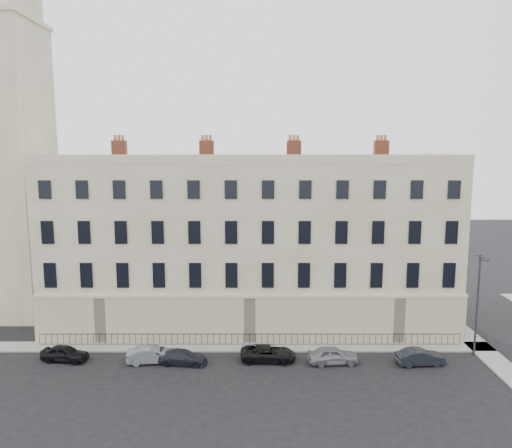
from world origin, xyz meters
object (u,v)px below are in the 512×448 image
object	(u,v)px
car_a	(65,353)
car_f	(420,357)
car_e	(333,355)
streetlamp	(478,300)
car_b	(153,355)
car_d	(268,353)
car_c	(183,357)

from	to	relation	value
car_a	car_f	distance (m)	27.26
car_e	streetlamp	world-z (taller)	streetlamp
car_b	streetlamp	size ratio (longest dim) A/B	0.47
car_d	car_a	bearing A→B (deg)	92.15
car_c	car_e	bearing A→B (deg)	-83.08
car_b	car_e	distance (m)	13.82
car_f	car_a	bearing A→B (deg)	82.51
car_a	car_e	distance (m)	20.66
car_b	car_c	distance (m)	2.36
streetlamp	car_f	bearing A→B (deg)	-173.93
car_a	streetlamp	bearing A→B (deg)	-79.77
car_a	car_d	bearing A→B (deg)	-81.25
car_f	streetlamp	distance (m)	6.43
car_e	car_f	xyz separation A→B (m)	(6.59, -0.22, -0.05)
car_c	streetlamp	xyz separation A→B (m)	(22.88, 1.44, 4.02)
car_f	car_c	bearing A→B (deg)	83.45
car_a	car_c	world-z (taller)	car_a
car_d	streetlamp	size ratio (longest dim) A/B	0.52
car_a	car_e	bearing A→B (deg)	-82.64
car_e	streetlamp	xyz separation A→B (m)	(11.41, 1.36, 3.90)
car_e	car_f	distance (m)	6.60
car_b	car_d	xyz separation A→B (m)	(8.89, 0.34, -0.04)
car_b	car_e	size ratio (longest dim) A/B	1.00
car_a	streetlamp	size ratio (longest dim) A/B	0.44
car_a	car_c	size ratio (longest dim) A/B	0.97
car_e	car_f	size ratio (longest dim) A/B	1.05
car_d	car_f	size ratio (longest dim) A/B	1.16
car_b	car_f	distance (m)	20.42
car_a	car_b	size ratio (longest dim) A/B	0.94
car_a	car_f	size ratio (longest dim) A/B	0.98
car_f	streetlamp	xyz separation A→B (m)	(4.82, 1.59, 3.95)
car_a	car_b	distance (m)	6.84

